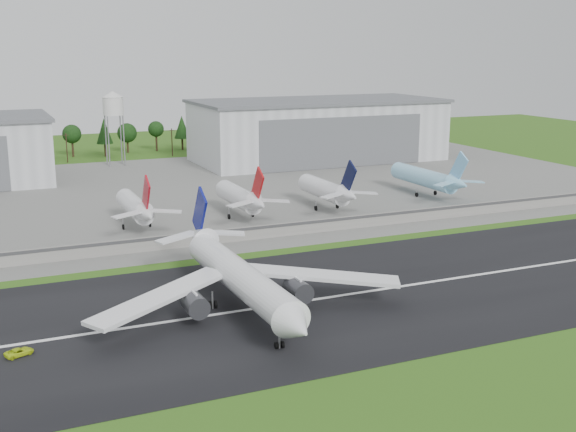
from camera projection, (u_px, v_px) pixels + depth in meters
name	position (u px, v px, depth m)	size (l,w,h in m)	color
ground	(343.00, 317.00, 126.18)	(600.00, 600.00, 0.00)	#325614
runway	(318.00, 299.00, 135.09)	(320.00, 60.00, 0.10)	black
runway_centerline	(318.00, 299.00, 135.07)	(220.00, 1.00, 0.02)	white
apron	(170.00, 193.00, 233.22)	(320.00, 150.00, 0.10)	slate
blast_fence	(237.00, 235.00, 174.82)	(240.00, 0.61, 3.50)	gray
hangar_east	(318.00, 130.00, 299.68)	(102.00, 47.00, 25.20)	silver
water_tower	(113.00, 103.00, 283.68)	(8.40, 8.40, 29.40)	#99999E
utility_poles	(122.00, 159.00, 304.61)	(230.00, 3.00, 12.00)	black
treeline	(115.00, 155.00, 317.99)	(320.00, 16.00, 22.00)	black
main_airliner	(242.00, 286.00, 127.62)	(57.28, 59.08, 18.17)	white
ground_vehicle	(19.00, 352.00, 110.09)	(2.02, 4.38, 1.22)	#C2DD1A
parked_jet_red_a	(137.00, 208.00, 185.45)	(7.36, 31.29, 16.36)	white
parked_jet_red_b	(243.00, 198.00, 196.71)	(7.36, 31.29, 16.52)	silver
parked_jet_navy	(329.00, 190.00, 207.03)	(7.36, 31.29, 16.53)	white
parked_jet_skyblue	(429.00, 178.00, 226.24)	(7.36, 37.29, 16.57)	#8DD0F3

